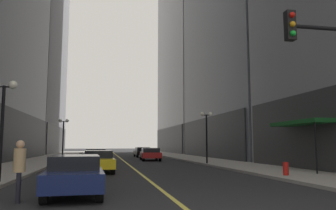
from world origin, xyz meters
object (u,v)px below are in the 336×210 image
at_px(car_black, 142,152).
at_px(fire_hydrant_right, 286,170).
at_px(street_lamp_right_mid, 206,126).
at_px(street_lamp_left_far, 63,130).
at_px(car_yellow, 98,160).
at_px(car_navy, 75,173).
at_px(car_red, 150,154).
at_px(pedestrian_in_tan_trench, 19,166).
at_px(street_lamp_left_near, 3,107).
at_px(car_white, 96,156).

xyz_separation_m(car_black, fire_hydrant_right, (3.89, -29.20, -0.32)).
bearing_deg(street_lamp_right_mid, street_lamp_left_far, 140.17).
distance_m(street_lamp_left_far, street_lamp_right_mid, 16.67).
relative_size(car_yellow, car_black, 1.00).
relative_size(car_navy, car_yellow, 0.98).
bearing_deg(street_lamp_left_far, car_red, -14.22).
bearing_deg(street_lamp_right_mid, fire_hydrant_right, -87.51).
height_order(street_lamp_right_mid, fire_hydrant_right, street_lamp_right_mid).
height_order(car_yellow, fire_hydrant_right, car_yellow).
bearing_deg(pedestrian_in_tan_trench, car_black, 77.49).
height_order(car_red, car_black, same).
bearing_deg(car_yellow, car_black, 77.08).
bearing_deg(pedestrian_in_tan_trench, street_lamp_left_far, 93.81).
bearing_deg(street_lamp_left_near, car_yellow, 56.06).
bearing_deg(car_yellow, street_lamp_left_far, 103.39).
xyz_separation_m(car_navy, fire_hydrant_right, (10.00, 3.80, -0.32)).
xyz_separation_m(car_yellow, fire_hydrant_right, (9.33, -5.49, -0.32)).
bearing_deg(pedestrian_in_tan_trench, car_navy, 40.18).
relative_size(car_yellow, car_red, 0.97).
xyz_separation_m(street_lamp_right_mid, fire_hydrant_right, (0.50, -11.51, -2.86)).
relative_size(car_yellow, pedestrian_in_tan_trench, 2.54).
relative_size(street_lamp_left_far, street_lamp_right_mid, 1.00).
bearing_deg(car_white, street_lamp_right_mid, -12.28).
bearing_deg(street_lamp_left_far, street_lamp_right_mid, -39.83).
distance_m(car_navy, car_red, 24.38).
height_order(car_white, street_lamp_left_far, street_lamp_left_far).
relative_size(car_yellow, street_lamp_left_near, 1.04).
bearing_deg(street_lamp_right_mid, street_lamp_left_near, -137.03).
bearing_deg(car_black, fire_hydrant_right, -82.42).
xyz_separation_m(car_red, car_black, (0.22, 9.34, -0.00)).
distance_m(car_red, pedestrian_in_tan_trench, 25.98).
bearing_deg(fire_hydrant_right, car_navy, -159.18).
bearing_deg(car_black, car_yellow, -102.92).
height_order(car_yellow, pedestrian_in_tan_trench, pedestrian_in_tan_trench).
relative_size(pedestrian_in_tan_trench, street_lamp_right_mid, 0.41).
xyz_separation_m(car_black, pedestrian_in_tan_trench, (-7.60, -34.25, 0.35)).
height_order(car_white, street_lamp_right_mid, street_lamp_right_mid).
xyz_separation_m(car_yellow, pedestrian_in_tan_trench, (-2.16, -10.55, 0.35)).
bearing_deg(fire_hydrant_right, car_white, 125.42).
relative_size(car_black, pedestrian_in_tan_trench, 2.54).
bearing_deg(car_red, car_navy, -103.98).
height_order(car_black, pedestrian_in_tan_trench, pedestrian_in_tan_trench).
bearing_deg(street_lamp_left_near, car_red, 65.61).
relative_size(car_yellow, car_white, 1.06).
xyz_separation_m(car_navy, car_red, (5.89, 23.66, 0.00)).
xyz_separation_m(car_red, pedestrian_in_tan_trench, (-7.38, -24.91, 0.35)).
relative_size(car_navy, street_lamp_right_mid, 1.03).
distance_m(car_white, fire_hydrant_right, 16.55).
bearing_deg(car_white, street_lamp_left_far, 113.09).
xyz_separation_m(car_yellow, car_white, (-0.27, 8.00, -0.00)).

